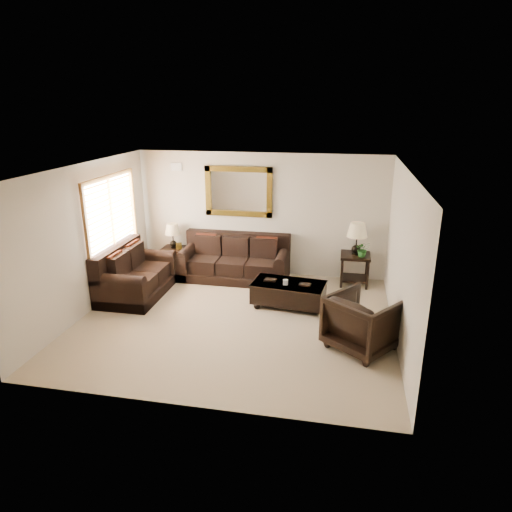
% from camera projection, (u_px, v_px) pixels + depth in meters
% --- Properties ---
extents(room, '(5.51, 5.01, 2.71)m').
position_uv_depth(room, '(234.00, 248.00, 7.75)').
color(room, '#9E876D').
rests_on(room, ground).
extents(window, '(0.07, 1.96, 1.66)m').
position_uv_depth(window, '(112.00, 217.00, 9.01)').
color(window, white).
rests_on(window, room).
extents(mirror, '(1.50, 0.06, 1.10)m').
position_uv_depth(mirror, '(238.00, 192.00, 9.97)').
color(mirror, '#503810').
rests_on(mirror, room).
extents(air_vent, '(0.25, 0.02, 0.18)m').
position_uv_depth(air_vent, '(176.00, 167.00, 10.08)').
color(air_vent, '#999999').
rests_on(air_vent, room).
extents(sofa, '(2.35, 1.01, 0.96)m').
position_uv_depth(sofa, '(235.00, 263.00, 10.05)').
color(sofa, black).
rests_on(sofa, room).
extents(loveseat, '(1.06, 1.78, 1.00)m').
position_uv_depth(loveseat, '(134.00, 277.00, 9.17)').
color(loveseat, black).
rests_on(loveseat, room).
extents(end_table_left, '(0.51, 0.51, 1.12)m').
position_uv_depth(end_table_left, '(173.00, 240.00, 10.35)').
color(end_table_left, black).
rests_on(end_table_left, room).
extents(end_table_right, '(0.61, 0.61, 1.35)m').
position_uv_depth(end_table_right, '(356.00, 245.00, 9.52)').
color(end_table_right, black).
rests_on(end_table_right, room).
extents(coffee_table, '(1.44, 0.89, 0.58)m').
position_uv_depth(coffee_table, '(289.00, 291.00, 8.67)').
color(coffee_table, black).
rests_on(coffee_table, room).
extents(armchair, '(1.30, 1.29, 0.98)m').
position_uv_depth(armchair, '(364.00, 320.00, 7.09)').
color(armchair, black).
rests_on(armchair, floor).
extents(potted_plant, '(0.33, 0.35, 0.25)m').
position_uv_depth(potted_plant, '(363.00, 251.00, 9.42)').
color(potted_plant, '#1F531C').
rests_on(potted_plant, end_table_right).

